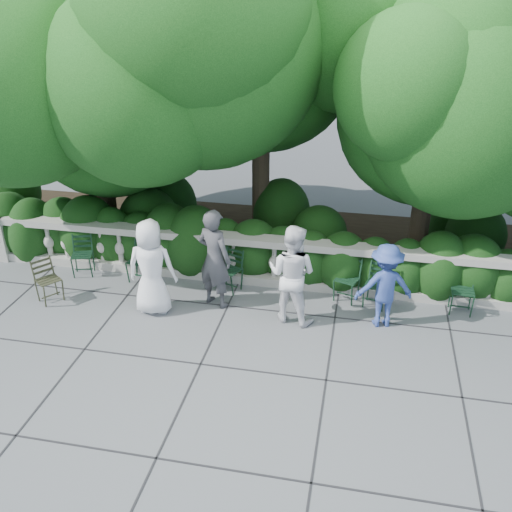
% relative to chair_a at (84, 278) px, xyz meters
% --- Properties ---
extents(ground, '(90.00, 90.00, 0.00)m').
position_rel_chair_a_xyz_m(ground, '(3.66, -1.28, 0.00)').
color(ground, '#55585D').
rests_on(ground, ground).
extents(balustrade, '(12.00, 0.44, 1.00)m').
position_rel_chair_a_xyz_m(balustrade, '(3.66, 0.52, 0.49)').
color(balustrade, '#9E998E').
rests_on(balustrade, ground).
extents(shrub_hedge, '(15.00, 2.60, 1.70)m').
position_rel_chair_a_xyz_m(shrub_hedge, '(3.66, 1.72, 0.00)').
color(shrub_hedge, black).
rests_on(shrub_hedge, ground).
extents(tree_canopy, '(15.04, 6.52, 6.78)m').
position_rel_chair_a_xyz_m(tree_canopy, '(4.34, 1.91, 3.96)').
color(tree_canopy, '#3F3023').
rests_on(tree_canopy, ground).
extents(chair_a, '(0.56, 0.59, 0.84)m').
position_rel_chair_a_xyz_m(chair_a, '(0.00, 0.00, 0.00)').
color(chair_a, black).
rests_on(chair_a, ground).
extents(chair_b, '(0.58, 0.61, 0.84)m').
position_rel_chair_a_xyz_m(chair_b, '(3.00, -0.03, 0.00)').
color(chair_b, black).
rests_on(chair_b, ground).
extents(chair_c, '(0.51, 0.55, 0.84)m').
position_rel_chair_a_xyz_m(chair_c, '(1.17, -0.03, 0.00)').
color(chair_c, black).
rests_on(chair_c, ground).
extents(chair_d, '(0.55, 0.57, 0.84)m').
position_rel_chair_a_xyz_m(chair_d, '(5.81, -0.07, 0.00)').
color(chair_d, black).
rests_on(chair_d, ground).
extents(chair_e, '(0.57, 0.60, 0.84)m').
position_rel_chair_a_xyz_m(chair_e, '(5.26, 0.05, 0.00)').
color(chair_e, black).
rests_on(chair_e, ground).
extents(chair_f, '(0.46, 0.50, 0.84)m').
position_rel_chair_a_xyz_m(chair_f, '(7.37, 0.02, 0.00)').
color(chair_f, black).
rests_on(chair_f, ground).
extents(chair_weathered, '(0.65, 0.64, 0.84)m').
position_rel_chair_a_xyz_m(chair_weathered, '(-0.05, -1.04, 0.00)').
color(chair_weathered, black).
rests_on(chair_weathered, ground).
extents(person_businessman, '(0.91, 0.63, 1.79)m').
position_rel_chair_a_xyz_m(person_businessman, '(1.88, -0.89, 0.89)').
color(person_businessman, white).
rests_on(person_businessman, ground).
extents(person_woman_grey, '(0.82, 0.69, 1.90)m').
position_rel_chair_a_xyz_m(person_woman_grey, '(2.92, -0.44, 0.95)').
color(person_woman_grey, '#3E3E43').
rests_on(person_woman_grey, ground).
extents(person_casual_man, '(1.03, 0.89, 1.82)m').
position_rel_chair_a_xyz_m(person_casual_man, '(4.37, -0.66, 0.91)').
color(person_casual_man, white).
rests_on(person_casual_man, ground).
extents(person_older_blue, '(1.11, 0.80, 1.54)m').
position_rel_chair_a_xyz_m(person_older_blue, '(5.96, -0.52, 0.77)').
color(person_older_blue, '#314793').
rests_on(person_older_blue, ground).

